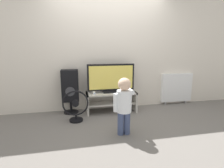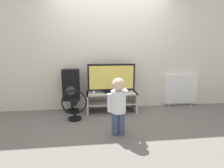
% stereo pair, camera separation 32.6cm
% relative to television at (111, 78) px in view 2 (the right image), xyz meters
% --- Properties ---
extents(ground_plane, '(16.00, 16.00, 0.00)m').
position_rel_television_xyz_m(ground_plane, '(0.00, -0.22, -0.72)').
color(ground_plane, slate).
extents(wall_back, '(10.00, 0.06, 2.60)m').
position_rel_television_xyz_m(wall_back, '(0.00, 0.27, 0.58)').
color(wall_back, silver).
rests_on(wall_back, ground_plane).
extents(tv_stand, '(1.06, 0.41, 0.43)m').
position_rel_television_xyz_m(tv_stand, '(0.00, -0.02, -0.44)').
color(tv_stand, beige).
rests_on(tv_stand, ground_plane).
extents(television, '(1.00, 0.20, 0.60)m').
position_rel_television_xyz_m(television, '(0.00, 0.00, 0.00)').
color(television, black).
rests_on(television, tv_stand).
extents(game_console, '(0.04, 0.18, 0.05)m').
position_rel_television_xyz_m(game_console, '(-0.38, -0.06, -0.27)').
color(game_console, white).
rests_on(game_console, tv_stand).
extents(remote_primary, '(0.09, 0.13, 0.03)m').
position_rel_television_xyz_m(remote_primary, '(0.40, -0.13, -0.28)').
color(remote_primary, white).
rests_on(remote_primary, tv_stand).
extents(remote_secondary, '(0.05, 0.13, 0.03)m').
position_rel_television_xyz_m(remote_secondary, '(0.10, -0.12, -0.28)').
color(remote_secondary, white).
rests_on(remote_secondary, tv_stand).
extents(child, '(0.35, 0.51, 0.91)m').
position_rel_television_xyz_m(child, '(-0.01, -1.06, -0.19)').
color(child, '#3F4C72').
rests_on(child, ground_plane).
extents(speaker_tower, '(0.34, 0.31, 0.92)m').
position_rel_television_xyz_m(speaker_tower, '(-0.85, 0.09, -0.16)').
color(speaker_tower, black).
rests_on(speaker_tower, ground_plane).
extents(floor_fan, '(0.48, 0.25, 0.59)m').
position_rel_television_xyz_m(floor_fan, '(-0.75, -0.39, -0.46)').
color(floor_fan, black).
rests_on(floor_fan, ground_plane).
extents(radiator, '(0.80, 0.08, 0.75)m').
position_rel_television_xyz_m(radiator, '(1.68, 0.20, -0.32)').
color(radiator, white).
rests_on(radiator, ground_plane).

